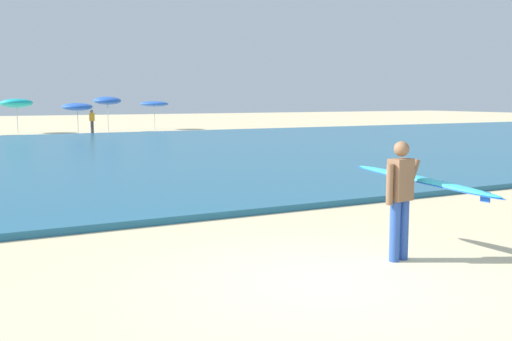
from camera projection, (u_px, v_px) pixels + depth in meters
ground_plane at (329, 283)px, 7.54m from camera, size 160.00×160.00×0.00m
sea at (62, 156)px, 23.55m from camera, size 120.00×28.00×0.14m
surfer_with_board at (412, 188)px, 8.62m from camera, size 1.13×2.66×1.73m
beach_umbrella_3 at (16, 103)px, 39.84m from camera, size 2.11×2.14×2.38m
beach_umbrella_4 at (77, 107)px, 39.36m from camera, size 2.00×2.01×2.06m
beach_umbrella_5 at (107, 101)px, 41.37m from camera, size 1.89×1.91×2.51m
beach_umbrella_6 at (154, 104)px, 44.70m from camera, size 2.13×2.14×2.14m
beachgoer_near_row_left at (92, 121)px, 39.48m from camera, size 0.32×0.20×1.58m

